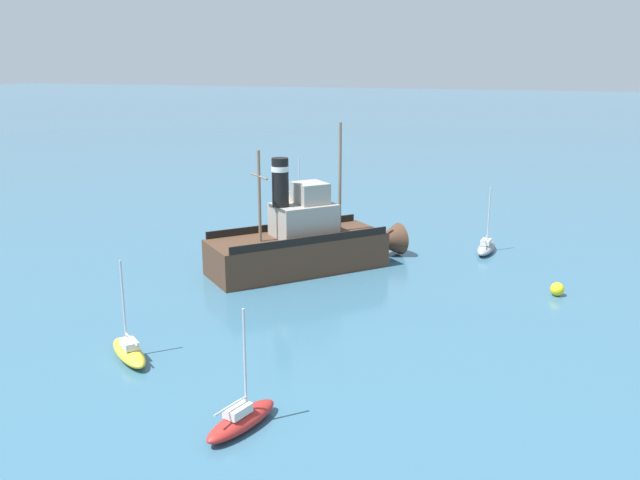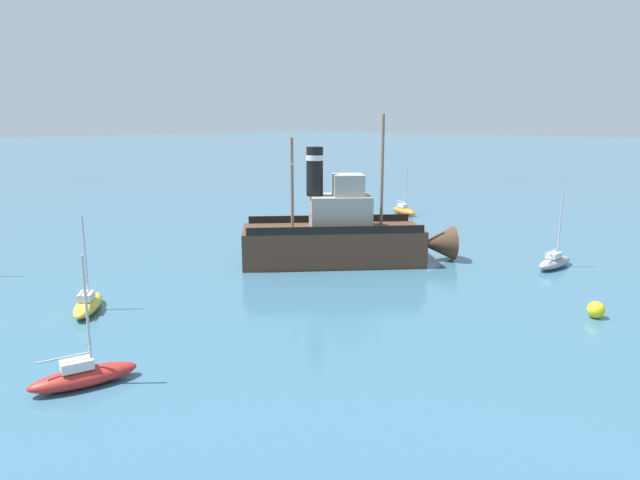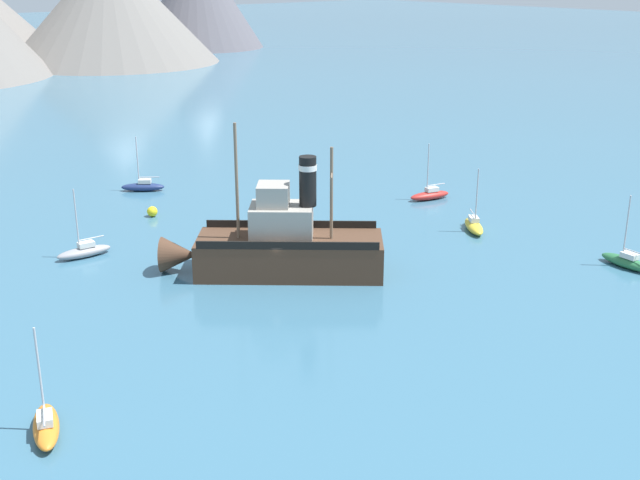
# 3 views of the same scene
# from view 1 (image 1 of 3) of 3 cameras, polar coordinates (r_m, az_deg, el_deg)

# --- Properties ---
(ground_plane) EXTENTS (600.00, 600.00, 0.00)m
(ground_plane) POSITION_cam_1_polar(r_m,az_deg,el_deg) (47.38, -1.66, -2.19)
(ground_plane) COLOR #38667F
(old_tugboat) EXTENTS (13.00, 12.10, 9.90)m
(old_tugboat) POSITION_cam_1_polar(r_m,az_deg,el_deg) (46.17, -1.24, -0.29)
(old_tugboat) COLOR #4C3323
(old_tugboat) RESTS_ON ground
(sailboat_grey) EXTENTS (3.87, 1.36, 4.90)m
(sailboat_grey) POSITION_cam_1_polar(r_m,az_deg,el_deg) (51.97, 13.81, -0.59)
(sailboat_grey) COLOR gray
(sailboat_grey) RESTS_ON ground
(sailboat_orange) EXTENTS (2.42, 3.94, 4.90)m
(sailboat_orange) POSITION_cam_1_polar(r_m,az_deg,el_deg) (67.07, -1.95, 3.29)
(sailboat_orange) COLOR orange
(sailboat_orange) RESTS_ON ground
(sailboat_red) EXTENTS (3.95, 2.00, 4.90)m
(sailboat_red) POSITION_cam_1_polar(r_m,az_deg,el_deg) (27.40, -6.64, -14.74)
(sailboat_red) COLOR #B22823
(sailboat_red) RESTS_ON ground
(sailboat_yellow) EXTENTS (3.20, 3.67, 4.90)m
(sailboat_yellow) POSITION_cam_1_polar(r_m,az_deg,el_deg) (34.14, -15.79, -9.00)
(sailboat_yellow) COLOR gold
(sailboat_yellow) RESTS_ON ground
(mooring_buoy) EXTENTS (0.84, 0.84, 0.84)m
(mooring_buoy) POSITION_cam_1_polar(r_m,az_deg,el_deg) (43.82, 19.35, -3.93)
(mooring_buoy) COLOR yellow
(mooring_buoy) RESTS_ON ground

